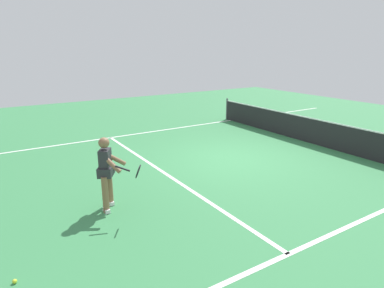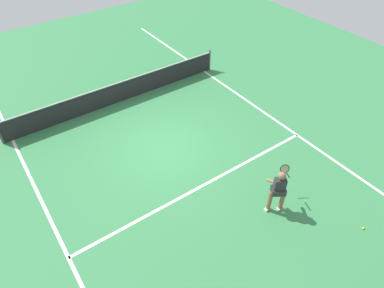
% 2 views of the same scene
% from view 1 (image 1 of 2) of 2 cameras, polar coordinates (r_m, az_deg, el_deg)
% --- Properties ---
extents(ground_plane, '(27.60, 27.60, 0.00)m').
position_cam_1_polar(ground_plane, '(10.26, 6.51, -2.54)').
color(ground_plane, '#38844C').
extents(service_line_marking, '(8.70, 0.10, 0.01)m').
position_cam_1_polar(service_line_marking, '(9.09, -4.67, -4.97)').
color(service_line_marking, white).
rests_on(service_line_marking, ground).
extents(sideline_left_marking, '(0.10, 19.23, 0.01)m').
position_cam_1_polar(sideline_left_marking, '(13.78, -4.86, 2.40)').
color(sideline_left_marking, white).
rests_on(sideline_left_marking, ground).
extents(sideline_right_marking, '(0.10, 19.23, 0.01)m').
position_cam_1_polar(sideline_right_marking, '(7.66, 27.67, -11.12)').
color(sideline_right_marking, white).
rests_on(sideline_right_marking, ground).
extents(court_net, '(9.38, 0.08, 0.99)m').
position_cam_1_polar(court_net, '(12.57, 19.17, 2.33)').
color(court_net, '#4C4C51').
rests_on(court_net, ground).
extents(tennis_player, '(1.08, 0.78, 1.55)m').
position_cam_1_polar(tennis_player, '(7.08, -14.24, -4.44)').
color(tennis_player, '#8C6647').
rests_on(tennis_player, ground).
extents(tennis_ball_near, '(0.07, 0.07, 0.07)m').
position_cam_1_polar(tennis_ball_near, '(5.81, -28.00, -19.98)').
color(tennis_ball_near, '#D1E533').
rests_on(tennis_ball_near, ground).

